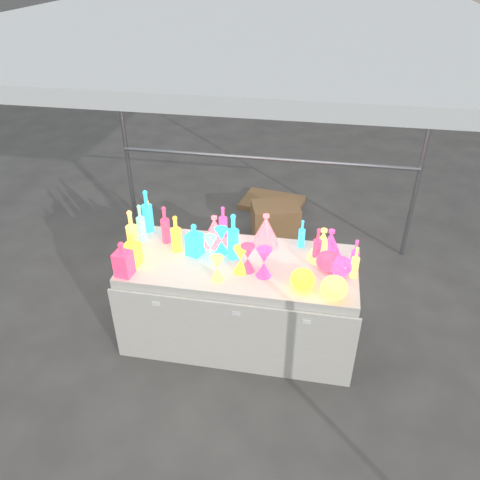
% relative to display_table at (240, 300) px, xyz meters
% --- Properties ---
extents(ground, '(80.00, 80.00, 0.00)m').
position_rel_display_table_xyz_m(ground, '(-0.00, 0.01, -0.37)').
color(ground, '#595753').
rests_on(ground, ground).
extents(canopy_tent, '(3.15, 3.15, 2.46)m').
position_rel_display_table_xyz_m(canopy_tent, '(-0.00, 0.02, 2.01)').
color(canopy_tent, gray).
rests_on(canopy_tent, ground).
extents(display_table, '(1.84, 0.83, 0.75)m').
position_rel_display_table_xyz_m(display_table, '(0.00, 0.00, 0.00)').
color(display_table, silver).
rests_on(display_table, ground).
extents(cardboard_box_closed, '(0.60, 0.50, 0.38)m').
position_rel_display_table_xyz_m(cardboard_box_closed, '(0.11, 1.67, -0.19)').
color(cardboard_box_closed, olive).
rests_on(cardboard_box_closed, ground).
extents(cardboard_box_flat, '(0.83, 0.66, 0.06)m').
position_rel_display_table_xyz_m(cardboard_box_flat, '(-0.01, 2.38, -0.34)').
color(cardboard_box_flat, olive).
rests_on(cardboard_box_flat, ground).
extents(bottle_0, '(0.09, 0.09, 0.28)m').
position_rel_display_table_xyz_m(bottle_0, '(-0.85, 0.35, 0.52)').
color(bottle_0, red).
rests_on(bottle_0, display_table).
extents(bottle_1, '(0.11, 0.11, 0.38)m').
position_rel_display_table_xyz_m(bottle_1, '(-0.85, 0.33, 0.57)').
color(bottle_1, '#18871D').
rests_on(bottle_1, display_table).
extents(bottle_2, '(0.09, 0.09, 0.33)m').
position_rel_display_table_xyz_m(bottle_2, '(-0.65, 0.19, 0.54)').
color(bottle_2, '#DA4416').
rests_on(bottle_2, display_table).
extents(bottle_3, '(0.09, 0.09, 0.28)m').
position_rel_display_table_xyz_m(bottle_3, '(-0.21, 0.36, 0.51)').
color(bottle_3, '#1B4EA1').
rests_on(bottle_3, display_table).
extents(bottle_4, '(0.09, 0.09, 0.38)m').
position_rel_display_table_xyz_m(bottle_4, '(-0.85, -0.01, 0.57)').
color(bottle_4, '#137A62').
rests_on(bottle_4, display_table).
extents(bottle_5, '(0.08, 0.08, 0.33)m').
position_rel_display_table_xyz_m(bottle_5, '(-0.85, 0.18, 0.54)').
color(bottle_5, '#BA2580').
rests_on(bottle_5, display_table).
extents(bottle_6, '(0.11, 0.11, 0.31)m').
position_rel_display_table_xyz_m(bottle_6, '(-0.52, 0.08, 0.53)').
color(bottle_6, red).
rests_on(bottle_6, display_table).
extents(bottle_7, '(0.11, 0.11, 0.39)m').
position_rel_display_table_xyz_m(bottle_7, '(-0.06, 0.06, 0.57)').
color(bottle_7, '#18871D').
rests_on(bottle_7, display_table).
extents(decanter_0, '(0.13, 0.13, 0.27)m').
position_rel_display_table_xyz_m(decanter_0, '(-0.80, -0.16, 0.51)').
color(decanter_0, red).
rests_on(decanter_0, display_table).
extents(decanter_1, '(0.13, 0.13, 0.28)m').
position_rel_display_table_xyz_m(decanter_1, '(-0.81, -0.30, 0.52)').
color(decanter_1, '#DA4416').
rests_on(decanter_1, display_table).
extents(decanter_2, '(0.14, 0.14, 0.27)m').
position_rel_display_table_xyz_m(decanter_2, '(-0.37, 0.05, 0.51)').
color(decanter_2, '#18871D').
rests_on(decanter_2, display_table).
extents(hourglass_0, '(0.12, 0.12, 0.22)m').
position_rel_display_table_xyz_m(hourglass_0, '(0.08, -0.09, 0.49)').
color(hourglass_0, '#DA4416').
rests_on(hourglass_0, display_table).
extents(hourglass_1, '(0.15, 0.15, 0.23)m').
position_rel_display_table_xyz_m(hourglass_1, '(0.20, -0.13, 0.49)').
color(hourglass_1, '#1B4EA1').
rests_on(hourglass_1, display_table).
extents(hourglass_2, '(0.12, 0.12, 0.20)m').
position_rel_display_table_xyz_m(hourglass_2, '(-0.12, -0.24, 0.47)').
color(hourglass_2, '#137A62').
rests_on(hourglass_2, display_table).
extents(hourglass_3, '(0.11, 0.11, 0.21)m').
position_rel_display_table_xyz_m(hourglass_3, '(-0.23, 0.00, 0.48)').
color(hourglass_3, '#BA2580').
rests_on(hourglass_3, display_table).
extents(hourglass_4, '(0.12, 0.12, 0.21)m').
position_rel_display_table_xyz_m(hourglass_4, '(0.03, -0.12, 0.48)').
color(hourglass_4, red).
rests_on(hourglass_4, display_table).
extents(hourglass_5, '(0.13, 0.13, 0.22)m').
position_rel_display_table_xyz_m(hourglass_5, '(-0.17, 0.11, 0.49)').
color(hourglass_5, '#18871D').
rests_on(hourglass_5, display_table).
extents(globe_0, '(0.21, 0.21, 0.14)m').
position_rel_display_table_xyz_m(globe_0, '(0.49, -0.24, 0.45)').
color(globe_0, red).
rests_on(globe_0, display_table).
extents(globe_1, '(0.24, 0.24, 0.15)m').
position_rel_display_table_xyz_m(globe_1, '(0.71, -0.30, 0.45)').
color(globe_1, '#137A62').
rests_on(globe_1, display_table).
extents(globe_2, '(0.20, 0.20, 0.14)m').
position_rel_display_table_xyz_m(globe_2, '(0.67, 0.02, 0.45)').
color(globe_2, '#DA4416').
rests_on(globe_2, display_table).
extents(globe_3, '(0.22, 0.22, 0.14)m').
position_rel_display_table_xyz_m(globe_3, '(0.76, -0.02, 0.44)').
color(globe_3, '#1B4EA1').
rests_on(globe_3, display_table).
extents(lampshade_0, '(0.26, 0.26, 0.25)m').
position_rel_display_table_xyz_m(lampshade_0, '(-0.25, 0.24, 0.50)').
color(lampshade_0, gold).
rests_on(lampshade_0, display_table).
extents(lampshade_1, '(0.28, 0.28, 0.28)m').
position_rel_display_table_xyz_m(lampshade_1, '(0.16, 0.29, 0.51)').
color(lampshade_1, gold).
rests_on(lampshade_1, display_table).
extents(lampshade_2, '(0.24, 0.24, 0.26)m').
position_rel_display_table_xyz_m(lampshade_2, '(0.68, 0.18, 0.50)').
color(lampshade_2, '#1B4EA1').
rests_on(lampshade_2, display_table).
extents(lampshade_3, '(0.24, 0.24, 0.26)m').
position_rel_display_table_xyz_m(lampshade_3, '(0.62, 0.17, 0.51)').
color(lampshade_3, '#137A62').
rests_on(lampshade_3, display_table).
extents(bottle_8, '(0.07, 0.07, 0.24)m').
position_rel_display_table_xyz_m(bottle_8, '(0.45, 0.31, 0.50)').
color(bottle_8, '#18871D').
rests_on(bottle_8, display_table).
extents(bottle_9, '(0.08, 0.08, 0.29)m').
position_rel_display_table_xyz_m(bottle_9, '(0.58, 0.13, 0.52)').
color(bottle_9, '#DA4416').
rests_on(bottle_9, display_table).
extents(bottle_10, '(0.07, 0.07, 0.27)m').
position_rel_display_table_xyz_m(bottle_10, '(0.86, 0.05, 0.51)').
color(bottle_10, '#1B4EA1').
rests_on(bottle_10, display_table).
extents(bottle_11, '(0.07, 0.07, 0.26)m').
position_rel_display_table_xyz_m(bottle_11, '(0.86, -0.03, 0.51)').
color(bottle_11, '#137A62').
rests_on(bottle_11, display_table).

